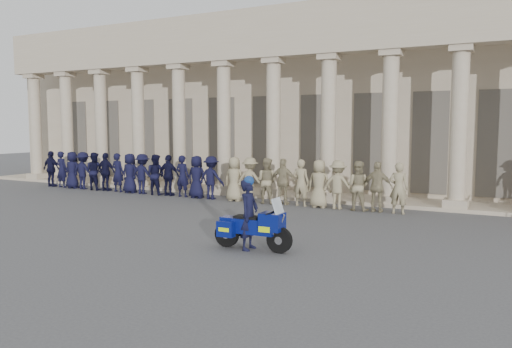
{
  "coord_description": "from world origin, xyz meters",
  "views": [
    {
      "loc": [
        8.31,
        -12.5,
        3.28
      ],
      "look_at": [
        0.4,
        2.95,
        1.6
      ],
      "focal_mm": 35.0,
      "sensor_mm": 36.0,
      "label": 1
    }
  ],
  "objects": [
    {
      "name": "ground",
      "position": [
        0.0,
        0.0,
        0.0
      ],
      "size": [
        90.0,
        90.0,
        0.0
      ],
      "primitive_type": "plane",
      "color": "#454548",
      "rests_on": "ground"
    },
    {
      "name": "building",
      "position": [
        -0.0,
        14.74,
        4.52
      ],
      "size": [
        40.0,
        12.5,
        9.0
      ],
      "color": "tan",
      "rests_on": "ground"
    },
    {
      "name": "officer_rank",
      "position": [
        -4.54,
        6.33,
        0.97
      ],
      "size": [
        19.31,
        0.73,
        1.93
      ],
      "color": "black",
      "rests_on": "ground"
    },
    {
      "name": "motorcycle",
      "position": [
        2.34,
        -0.99,
        0.62
      ],
      "size": [
        2.24,
        0.92,
        1.44
      ],
      "rotation": [
        0.0,
        0.0,
        0.02
      ],
      "color": "black",
      "rests_on": "ground"
    },
    {
      "name": "rider",
      "position": [
        2.21,
        -0.99,
        0.98
      ],
      "size": [
        0.47,
        0.7,
        1.98
      ],
      "rotation": [
        0.0,
        0.0,
        1.59
      ],
      "color": "black",
      "rests_on": "ground"
    }
  ]
}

